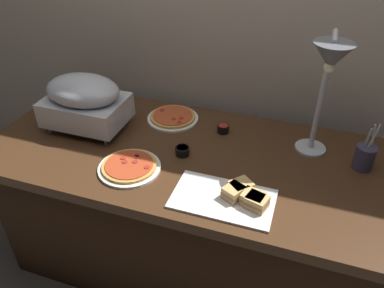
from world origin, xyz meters
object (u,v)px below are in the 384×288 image
(sandwich_platter, at_px, (235,197))
(sauce_cup_far, at_px, (223,128))
(chafing_dish, at_px, (85,100))
(utensil_holder, at_px, (364,157))
(pizza_plate_center, at_px, (129,167))
(sauce_cup_near, at_px, (182,151))
(heat_lamp, at_px, (328,70))
(pizza_plate_front, at_px, (173,117))

(sandwich_platter, relative_size, sauce_cup_far, 6.80)
(chafing_dish, relative_size, utensil_holder, 1.79)
(chafing_dish, height_order, pizza_plate_center, chafing_dish)
(chafing_dish, xyz_separation_m, sauce_cup_near, (0.53, -0.07, -0.13))
(heat_lamp, bearing_deg, sauce_cup_near, -167.77)
(pizza_plate_front, height_order, sauce_cup_far, sauce_cup_far)
(sauce_cup_near, bearing_deg, utensil_holder, 11.79)
(chafing_dish, height_order, heat_lamp, heat_lamp)
(sandwich_platter, xyz_separation_m, sauce_cup_near, (-0.30, 0.22, 0.00))
(heat_lamp, xyz_separation_m, sandwich_platter, (-0.25, -0.34, -0.42))
(sandwich_platter, bearing_deg, pizza_plate_front, 132.37)
(sandwich_platter, height_order, sauce_cup_near, sandwich_platter)
(chafing_dish, relative_size, sauce_cup_far, 6.69)
(pizza_plate_front, bearing_deg, sauce_cup_far, -6.50)
(sauce_cup_near, relative_size, sauce_cup_far, 1.11)
(heat_lamp, relative_size, pizza_plate_center, 2.08)
(pizza_plate_front, relative_size, sauce_cup_near, 4.12)
(pizza_plate_front, bearing_deg, pizza_plate_center, -93.22)
(chafing_dish, distance_m, utensil_holder, 1.30)
(pizza_plate_center, xyz_separation_m, sandwich_platter, (0.48, -0.05, 0.01))
(pizza_plate_center, bearing_deg, utensil_holder, 19.47)
(pizza_plate_front, xyz_separation_m, sandwich_platter, (0.45, -0.50, 0.01))
(chafing_dish, relative_size, pizza_plate_front, 1.46)
(pizza_plate_front, height_order, pizza_plate_center, same)
(pizza_plate_front, distance_m, sauce_cup_far, 0.28)
(chafing_dish, height_order, sandwich_platter, chafing_dish)
(sauce_cup_far, height_order, utensil_holder, utensil_holder)
(sandwich_platter, bearing_deg, heat_lamp, 53.84)
(pizza_plate_front, height_order, utensil_holder, utensil_holder)
(heat_lamp, relative_size, pizza_plate_front, 2.12)
(pizza_plate_center, xyz_separation_m, utensil_holder, (0.95, 0.34, 0.05))
(sauce_cup_far, bearing_deg, chafing_dish, -164.87)
(chafing_dish, bearing_deg, sauce_cup_far, 15.13)
(pizza_plate_center, relative_size, sauce_cup_far, 4.66)
(pizza_plate_front, bearing_deg, utensil_holder, -7.09)
(chafing_dish, bearing_deg, utensil_holder, 4.13)
(chafing_dish, distance_m, pizza_plate_front, 0.45)
(chafing_dish, relative_size, sauce_cup_near, 6.02)
(pizza_plate_center, bearing_deg, sandwich_platter, -5.58)
(chafing_dish, xyz_separation_m, pizza_plate_front, (0.37, 0.21, -0.14))
(pizza_plate_center, bearing_deg, chafing_dish, 145.19)
(heat_lamp, height_order, sauce_cup_far, heat_lamp)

